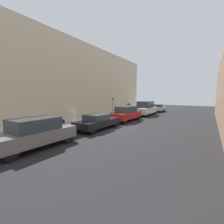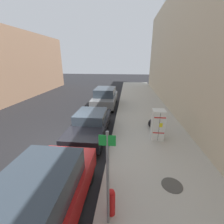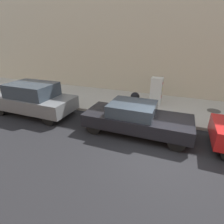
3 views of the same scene
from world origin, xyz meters
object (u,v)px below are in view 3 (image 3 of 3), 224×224
Objects in this scene: trash_bag at (135,97)px; discarded_refrigerator at (156,91)px; parked_sedan_dark at (136,118)px; parked_suv_gray at (34,99)px.

discarded_refrigerator is at bearing 91.11° from trash_bag.
trash_bag is 3.81m from parked_sedan_dark.
parked_suv_gray is at bearing -90.00° from parked_sedan_dark.
discarded_refrigerator is 2.77× the size of trash_bag.
discarded_refrigerator reaches higher than parked_sedan_dark.
parked_suv_gray is at bearing -58.50° from discarded_refrigerator.
discarded_refrigerator reaches higher than trash_bag.
parked_sedan_dark is at bearing -4.79° from discarded_refrigerator.
parked_sedan_dark is (3.68, 0.98, 0.26)m from trash_bag.
parked_sedan_dark is at bearing 90.00° from parked_suv_gray.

